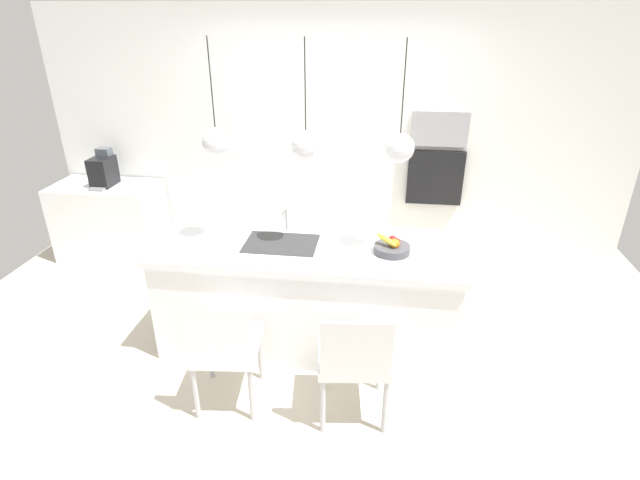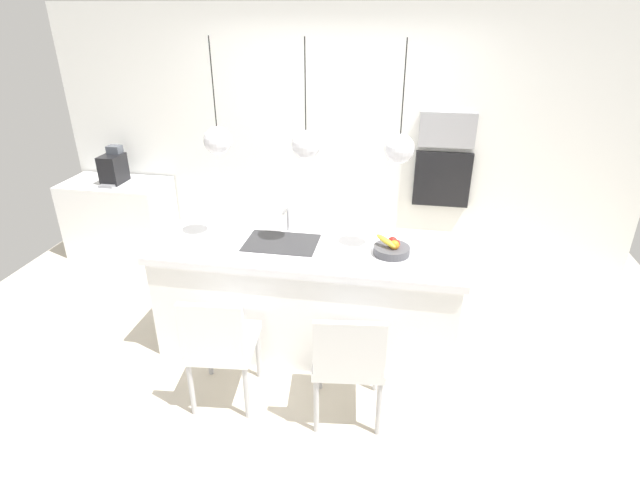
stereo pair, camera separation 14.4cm
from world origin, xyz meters
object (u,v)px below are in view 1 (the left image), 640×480
object	(u,v)px
fruit_bowl	(392,247)
chair_middle	(354,356)
coffee_machine	(103,170)
oven	(435,177)
chair_near	(224,345)
microwave	(440,129)

from	to	relation	value
fruit_bowl	chair_middle	world-z (taller)	fruit_bowl
coffee_machine	oven	size ratio (longest dim) A/B	0.68
coffee_machine	chair_near	size ratio (longest dim) A/B	0.42
oven	microwave	bearing A→B (deg)	0.00
coffee_machine	chair_near	bearing A→B (deg)	-47.07
oven	chair_near	distance (m)	2.86
microwave	oven	size ratio (longest dim) A/B	0.96
fruit_bowl	chair_near	xyz separation A→B (m)	(-1.08, -0.76, -0.43)
microwave	oven	bearing A→B (deg)	0.00
microwave	chair_middle	distance (m)	2.65
coffee_machine	chair_near	xyz separation A→B (m)	(1.94, -2.08, -0.48)
fruit_bowl	coffee_machine	bearing A→B (deg)	156.32
chair_middle	fruit_bowl	bearing A→B (deg)	74.19
coffee_machine	oven	xyz separation A→B (m)	(3.45, 0.30, -0.02)
chair_middle	microwave	bearing A→B (deg)	74.82
coffee_machine	chair_middle	distance (m)	3.53
chair_near	fruit_bowl	bearing A→B (deg)	35.06
chair_near	chair_middle	size ratio (longest dim) A/B	1.03
fruit_bowl	chair_near	world-z (taller)	fruit_bowl
fruit_bowl	chair_near	bearing A→B (deg)	-144.94
coffee_machine	oven	distance (m)	3.46
fruit_bowl	chair_near	size ratio (longest dim) A/B	0.30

